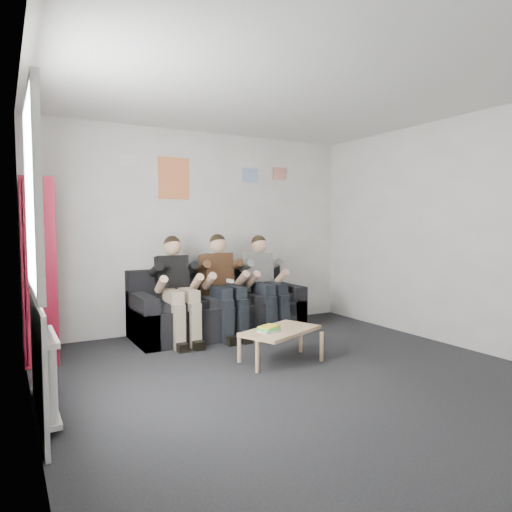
{
  "coord_description": "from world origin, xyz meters",
  "views": [
    {
      "loc": [
        -2.42,
        -3.37,
        1.44
      ],
      "look_at": [
        0.19,
        1.3,
        1.07
      ],
      "focal_mm": 32.0,
      "sensor_mm": 36.0,
      "label": 1
    }
  ],
  "objects": [
    {
      "name": "bookshelf",
      "position": [
        -2.08,
        2.02,
        0.96
      ],
      "size": [
        0.29,
        0.86,
        1.92
      ],
      "rotation": [
        0.0,
        0.0,
        -0.08
      ],
      "color": "maroon",
      "rests_on": "ground"
    },
    {
      "name": "poster_sign",
      "position": [
        -1.0,
        2.49,
        2.25
      ],
      "size": [
        0.2,
        0.01,
        0.14
      ],
      "primitive_type": "cube",
      "color": "white",
      "rests_on": "room_shell"
    },
    {
      "name": "poster_pink",
      "position": [
        1.25,
        2.49,
        2.2
      ],
      "size": [
        0.22,
        0.01,
        0.18
      ],
      "primitive_type": "cube",
      "color": "#B6388F",
      "rests_on": "room_shell"
    },
    {
      "name": "coffee_table",
      "position": [
        0.1,
        0.61,
        0.3
      ],
      "size": [
        0.86,
        0.47,
        0.35
      ],
      "rotation": [
        0.0,
        0.0,
        0.39
      ],
      "color": "#DABD7E",
      "rests_on": "ground"
    },
    {
      "name": "room_shell",
      "position": [
        0.0,
        0.0,
        1.35
      ],
      "size": [
        5.0,
        5.0,
        5.0
      ],
      "color": "black",
      "rests_on": "ground"
    },
    {
      "name": "game_cases",
      "position": [
        -0.05,
        0.6,
        0.37
      ],
      "size": [
        0.24,
        0.21,
        0.05
      ],
      "rotation": [
        0.0,
        0.0,
        0.25
      ],
      "color": "silver",
      "rests_on": "coffee_table"
    },
    {
      "name": "radiator",
      "position": [
        -2.15,
        0.2,
        0.35
      ],
      "size": [
        0.1,
        0.64,
        0.6
      ],
      "color": "white",
      "rests_on": "ground"
    },
    {
      "name": "person_left",
      "position": [
        -0.58,
        1.88,
        0.65
      ],
      "size": [
        0.39,
        0.83,
        1.3
      ],
      "rotation": [
        0.0,
        0.0,
        -0.08
      ],
      "color": "black",
      "rests_on": "sofa"
    },
    {
      "name": "person_right",
      "position": [
        0.65,
        1.88,
        0.65
      ],
      "size": [
        0.39,
        0.82,
        1.29
      ],
      "rotation": [
        0.0,
        0.0,
        -0.14
      ],
      "color": "silver",
      "rests_on": "sofa"
    },
    {
      "name": "window",
      "position": [
        -2.22,
        0.2,
        1.03
      ],
      "size": [
        0.05,
        1.3,
        2.36
      ],
      "color": "white",
      "rests_on": "room_shell"
    },
    {
      "name": "poster_blue",
      "position": [
        0.75,
        2.49,
        2.15
      ],
      "size": [
        0.25,
        0.01,
        0.2
      ],
      "primitive_type": "cube",
      "color": "#4178DF",
      "rests_on": "room_shell"
    },
    {
      "name": "person_middle",
      "position": [
        0.04,
        1.88,
        0.66
      ],
      "size": [
        0.4,
        0.85,
        1.32
      ],
      "rotation": [
        0.0,
        0.0,
        0.03
      ],
      "color": "#4D2F19",
      "rests_on": "sofa"
    },
    {
      "name": "sofa",
      "position": [
        0.04,
        2.08,
        0.31
      ],
      "size": [
        2.21,
        0.9,
        0.85
      ],
      "color": "black",
      "rests_on": "ground"
    },
    {
      "name": "poster_large",
      "position": [
        -0.4,
        2.49,
        2.05
      ],
      "size": [
        0.42,
        0.01,
        0.55
      ],
      "primitive_type": "cube",
      "color": "gold",
      "rests_on": "room_shell"
    }
  ]
}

